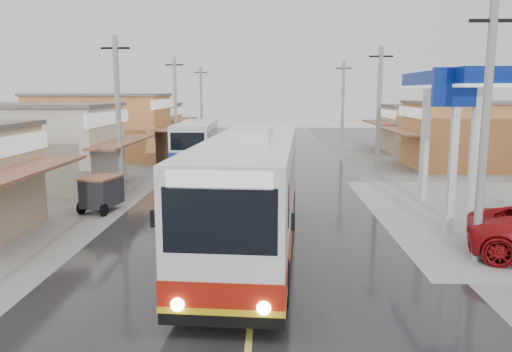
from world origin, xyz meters
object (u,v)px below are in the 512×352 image
object	(u,v)px
coach_bus	(252,191)
second_bus	(196,142)
cyclist	(195,184)
tricycle_near	(101,192)

from	to	relation	value
coach_bus	second_bus	size ratio (longest dim) A/B	1.42
coach_bus	cyclist	xyz separation A→B (m)	(-3.23, 8.50, -1.32)
second_bus	tricycle_near	bearing A→B (deg)	-99.97
coach_bus	tricycle_near	distance (m)	8.74
tricycle_near	cyclist	bearing A→B (deg)	53.51
cyclist	tricycle_near	distance (m)	4.99
coach_bus	tricycle_near	size ratio (longest dim) A/B	5.86
coach_bus	cyclist	bearing A→B (deg)	114.59
second_bus	cyclist	size ratio (longest dim) A/B	4.61
second_bus	cyclist	xyz separation A→B (m)	(1.57, -11.29, -1.00)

